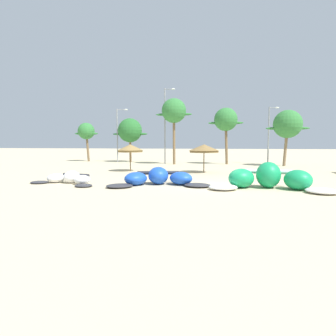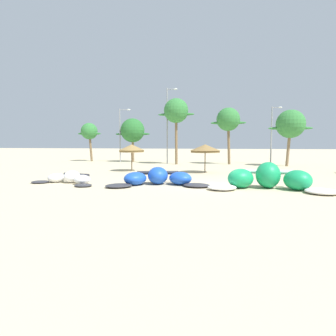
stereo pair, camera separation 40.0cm
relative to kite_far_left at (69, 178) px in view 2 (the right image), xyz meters
The scene contains 14 objects.
ground_plane 11.02m from the kite_far_left, ahead, with size 260.00×260.00×0.00m, color beige.
kite_far_left is the anchor object (origin of this frame).
kite_left 6.69m from the kite_far_left, ahead, with size 7.31×4.23×1.26m.
kite_left_of_center 14.15m from the kite_far_left, ahead, with size 8.00×3.92×1.73m.
beach_umbrella_near_van 10.03m from the kite_far_left, 79.66° to the left, with size 2.74×2.74×2.85m.
beach_umbrella_middle 13.52m from the kite_far_left, 44.53° to the left, with size 3.03×3.03×2.86m.
palm_leftmost 27.03m from the kite_far_left, 112.68° to the left, with size 4.06×2.70×6.30m.
palm_left 24.61m from the kite_far_left, 96.36° to the left, with size 5.66×3.77×6.86m.
palm_left_of_gap 22.02m from the kite_far_left, 76.55° to the left, with size 5.11×3.41×9.19m.
palm_center_left 25.44m from the kite_far_left, 60.97° to the left, with size 4.88×3.25×7.92m.
palm_center_right 28.25m from the kite_far_left, 44.68° to the left, with size 5.43×3.62×7.24m.
lamppost_west 24.23m from the kite_far_left, 100.62° to the left, with size 1.84×0.24×8.30m.
lamppost_west_center 21.99m from the kite_far_left, 80.38° to the left, with size 1.55×0.24×10.73m.
lamppost_east_center 29.25m from the kite_far_left, 51.31° to the left, with size 1.41×0.24×8.05m.
Camera 2 is at (0.10, -20.18, 2.98)m, focal length 30.38 mm.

